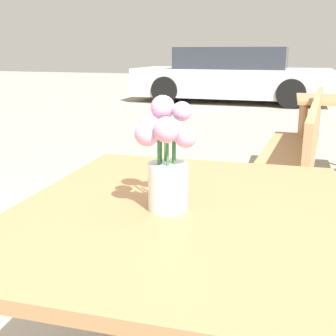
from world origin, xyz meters
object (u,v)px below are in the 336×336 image
table_front (181,240)px  flower_vase (167,165)px  bench_near (298,156)px  parked_car (232,76)px

table_front → flower_vase: size_ratio=3.68×
flower_vase → bench_near: 1.87m
table_front → parked_car: size_ratio=0.24×
table_front → bench_near: 1.80m
parked_car → table_front: bearing=-80.2°
flower_vase → parked_car: size_ratio=0.06×
parked_car → bench_near: bearing=-75.9°
flower_vase → parked_car: parked_car is taller
table_front → flower_vase: 0.22m
flower_vase → parked_car: bearing=99.6°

